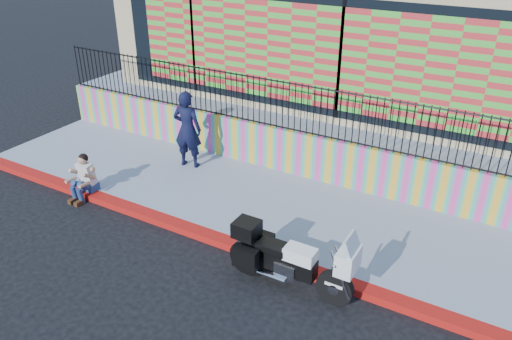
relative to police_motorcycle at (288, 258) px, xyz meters
The scene contains 10 objects.
ground 1.29m from the police_motorcycle, 155.81° to the left, with size 90.00×90.00×0.00m, color black.
red_curb 1.25m from the police_motorcycle, 155.81° to the left, with size 16.00×0.30×0.15m, color #A11A0B.
sidewalk 2.41m from the police_motorcycle, 116.11° to the left, with size 16.00×3.00×0.15m, color #8D94A9.
mural_wall 3.86m from the police_motorcycle, 105.59° to the left, with size 16.00×0.20×1.10m, color #ED3EA2.
metal_fence 4.05m from the police_motorcycle, 105.59° to the left, with size 15.80×0.04×1.20m, color black, non-canonical shape.
elevated_platform 8.88m from the police_motorcycle, 96.71° to the left, with size 16.00×10.00×1.25m, color #8D94A9.
storefront_building 9.06m from the police_motorcycle, 96.88° to the left, with size 14.00×8.06×4.00m.
police_motorcycle is the anchor object (origin of this frame).
police_officer 5.04m from the police_motorcycle, 146.71° to the left, with size 0.72×0.47×1.97m, color black.
seated_man 5.45m from the police_motorcycle, behind, with size 0.54×0.71×1.06m.
Camera 1 is at (4.02, -6.75, 5.88)m, focal length 35.00 mm.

